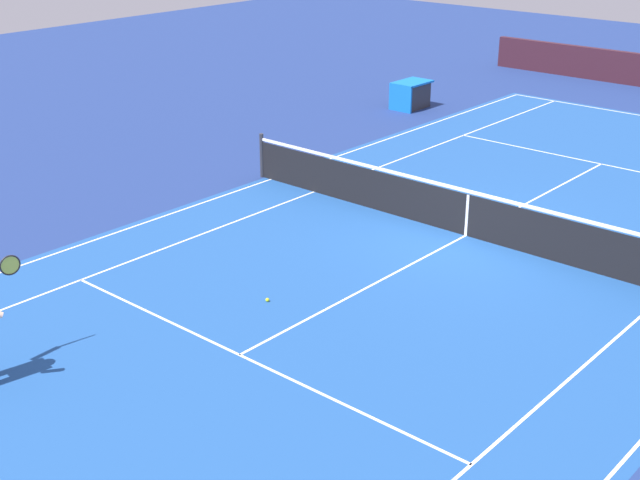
# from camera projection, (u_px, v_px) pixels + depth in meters

# --- Properties ---
(ground_plane) EXTENTS (60.00, 60.00, 0.00)m
(ground_plane) POSITION_uv_depth(u_px,v_px,m) (466.00, 236.00, 17.75)
(ground_plane) COLOR navy
(court_slab) EXTENTS (24.20, 11.40, 0.00)m
(court_slab) POSITION_uv_depth(u_px,v_px,m) (466.00, 235.00, 17.75)
(court_slab) COLOR #1E4C93
(court_slab) RESTS_ON ground_plane
(court_line_markings) EXTENTS (23.85, 11.05, 0.01)m
(court_line_markings) POSITION_uv_depth(u_px,v_px,m) (466.00, 235.00, 17.74)
(court_line_markings) COLOR white
(court_line_markings) RESTS_ON ground_plane
(tennis_net) EXTENTS (0.10, 11.70, 1.08)m
(tennis_net) POSITION_uv_depth(u_px,v_px,m) (467.00, 213.00, 17.56)
(tennis_net) COLOR #2D2D33
(tennis_net) RESTS_ON ground_plane
(tennis_ball) EXTENTS (0.07, 0.07, 0.07)m
(tennis_ball) POSITION_uv_depth(u_px,v_px,m) (267.00, 300.00, 14.95)
(tennis_ball) COLOR #CCE01E
(tennis_ball) RESTS_ON ground_plane
(equipment_cart_tarped) EXTENTS (1.25, 0.84, 0.85)m
(equipment_cart_tarped) POSITION_uv_depth(u_px,v_px,m) (411.00, 95.00, 27.47)
(equipment_cart_tarped) COLOR #2D2D33
(equipment_cart_tarped) RESTS_ON ground_plane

